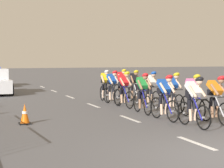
{
  "coord_description": "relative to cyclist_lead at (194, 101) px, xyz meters",
  "views": [
    {
      "loc": [
        -5.16,
        -6.27,
        2.04
      ],
      "look_at": [
        -0.07,
        6.99,
        1.1
      ],
      "focal_mm": 60.9,
      "sensor_mm": 36.0,
      "label": 1
    }
  ],
  "objects": [
    {
      "name": "traffic_cone_mid",
      "position": [
        -4.62,
        2.38,
        -0.48
      ],
      "size": [
        0.36,
        0.36,
        0.64
      ],
      "color": "black",
      "rests_on": "ground"
    },
    {
      "name": "cyclist_twelfth",
      "position": [
        1.12,
        8.37,
        0.0
      ],
      "size": [
        0.44,
        1.72,
        1.56
      ],
      "color": "black",
      "rests_on": "ground"
    },
    {
      "name": "cyclist_eighth",
      "position": [
        0.96,
        4.76,
        0.0
      ],
      "size": [
        0.42,
        1.72,
        1.56
      ],
      "color": "black",
      "rests_on": "ground"
    },
    {
      "name": "cyclist_tenth",
      "position": [
        1.06,
        6.62,
        0.0
      ],
      "size": [
        0.45,
        1.72,
        1.56
      ],
      "color": "black",
      "rests_on": "ground"
    },
    {
      "name": "cyclist_sixth",
      "position": [
        1.11,
        3.17,
        0.0
      ],
      "size": [
        0.42,
        1.72,
        1.56
      ],
      "color": "black",
      "rests_on": "ground"
    },
    {
      "name": "cyclist_lead",
      "position": [
        0.0,
        0.0,
        0.0
      ],
      "size": [
        0.42,
        1.72,
        1.56
      ],
      "color": "black",
      "rests_on": "ground"
    },
    {
      "name": "cyclist_fourth",
      "position": [
        0.95,
        1.53,
        0.0
      ],
      "size": [
        0.44,
        1.72,
        1.56
      ],
      "color": "black",
      "rests_on": "ground"
    },
    {
      "name": "cyclist_eleventh",
      "position": [
        -0.14,
        7.33,
        0.0
      ],
      "size": [
        0.43,
        1.72,
        1.56
      ],
      "color": "black",
      "rests_on": "ground"
    },
    {
      "name": "cyclist_second",
      "position": [
        1.0,
        0.32,
        0.0
      ],
      "size": [
        0.42,
        1.72,
        1.56
      ],
      "color": "black",
      "rests_on": "ground"
    },
    {
      "name": "cyclist_ninth",
      "position": [
        -0.16,
        6.36,
        0.0
      ],
      "size": [
        0.45,
        1.72,
        1.56
      ],
      "color": "black",
      "rests_on": "ground"
    },
    {
      "name": "lane_markings_centre",
      "position": [
        -1.13,
        6.15,
        -0.78
      ],
      "size": [
        0.14,
        25.6,
        0.01
      ],
      "color": "white",
      "rests_on": "ground"
    },
    {
      "name": "cyclist_seventh",
      "position": [
        -0.14,
        5.04,
        0.0
      ],
      "size": [
        0.45,
        1.72,
        1.56
      ],
      "color": "black",
      "rests_on": "ground"
    },
    {
      "name": "cyclist_fifth",
      "position": [
        -0.2,
        3.11,
        0.0
      ],
      "size": [
        0.43,
        1.72,
        1.56
      ],
      "color": "black",
      "rests_on": "ground"
    },
    {
      "name": "cyclist_third",
      "position": [
        -0.19,
        1.46,
        0.0
      ],
      "size": [
        0.44,
        1.72,
        1.56
      ],
      "color": "black",
      "rests_on": "ground"
    }
  ]
}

